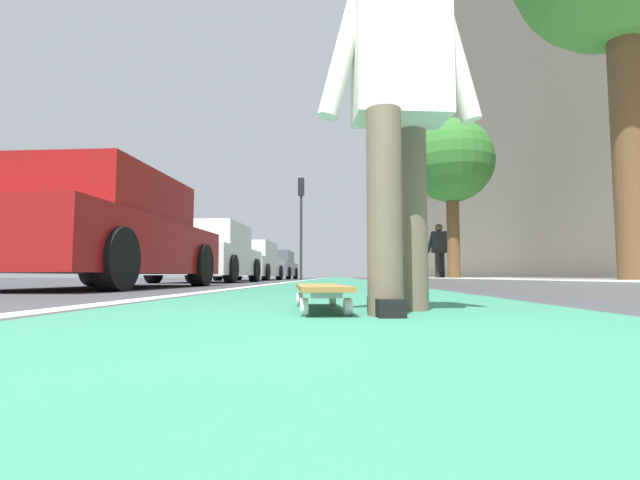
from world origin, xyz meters
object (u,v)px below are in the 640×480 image
at_px(street_tree_mid, 452,162).
at_px(pedestrian_distant, 439,249).
at_px(skater_person, 399,94).
at_px(parked_car_far, 251,262).
at_px(parked_car_mid, 209,254).
at_px(parked_car_end, 276,266).
at_px(skateboard, 320,290).
at_px(traffic_light, 301,210).
at_px(parked_car_near, 103,233).

distance_m(street_tree_mid, pedestrian_distant, 2.24).
distance_m(skater_person, parked_car_far, 16.12).
height_order(skater_person, pedestrian_distant, skater_person).
distance_m(parked_car_far, street_tree_mid, 9.05).
distance_m(parked_car_mid, parked_car_end, 12.65).
height_order(skateboard, pedestrian_distant, pedestrian_distant).
bearing_deg(traffic_light, skater_person, -174.10).
bearing_deg(parked_car_mid, parked_car_near, -178.01).
bearing_deg(parked_car_end, parked_car_far, 179.22).
distance_m(parked_car_far, pedestrian_distant, 8.14).
bearing_deg(skater_person, parked_car_mid, 20.13).
distance_m(skateboard, parked_car_mid, 10.13).
bearing_deg(pedestrian_distant, street_tree_mid, -164.30).
height_order(skateboard, parked_car_near, parked_car_near).
height_order(skateboard, parked_car_mid, parked_car_mid).
bearing_deg(parked_car_mid, parked_car_end, -0.14).
relative_size(skater_person, pedestrian_distant, 1.07).
xyz_separation_m(skateboard, traffic_light, (18.82, 1.62, 3.10)).
relative_size(parked_car_far, pedestrian_distant, 2.99).
bearing_deg(skateboard, pedestrian_distant, -15.11).
relative_size(parked_car_mid, street_tree_mid, 1.02).
distance_m(skater_person, pedestrian_distant, 10.49).
xyz_separation_m(skater_person, parked_car_far, (15.71, 3.63, -0.24)).
bearing_deg(pedestrian_distant, parked_car_end, 25.91).
bearing_deg(street_tree_mid, parked_car_end, 25.39).
bearing_deg(skater_person, parked_car_near, 40.05).
bearing_deg(street_tree_mid, pedestrian_distant, 15.70).
distance_m(traffic_light, pedestrian_distant, 10.04).
height_order(parked_car_mid, parked_car_end, parked_car_mid).
xyz_separation_m(street_tree_mid, pedestrian_distant, (0.70, 0.20, -2.12)).
height_order(parked_car_mid, traffic_light, traffic_light).
bearing_deg(skater_person, parked_car_far, 13.00).
bearing_deg(street_tree_mid, parked_car_near, 132.87).
xyz_separation_m(skateboard, pedestrian_distant, (10.06, -2.72, 0.78)).
relative_size(parked_car_mid, traffic_light, 0.90).
distance_m(skater_person, street_tree_mid, 10.07).
height_order(skateboard, street_tree_mid, street_tree_mid).
bearing_deg(skater_person, traffic_light, 5.90).
xyz_separation_m(parked_car_near, parked_car_end, (18.37, 0.17, -0.02)).
distance_m(skateboard, pedestrian_distant, 10.45).
bearing_deg(parked_car_mid, traffic_light, -9.86).
bearing_deg(skater_person, parked_car_end, 8.98).
height_order(skateboard, traffic_light, traffic_light).
height_order(skater_person, traffic_light, traffic_light).
bearing_deg(parked_car_near, parked_car_end, 0.53).
height_order(parked_car_far, traffic_light, traffic_light).
height_order(parked_car_mid, parked_car_far, parked_car_mid).
xyz_separation_m(skateboard, parked_car_end, (22.23, 3.19, 0.61)).
height_order(skater_person, parked_car_mid, skater_person).
relative_size(parked_car_near, parked_car_far, 0.94).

